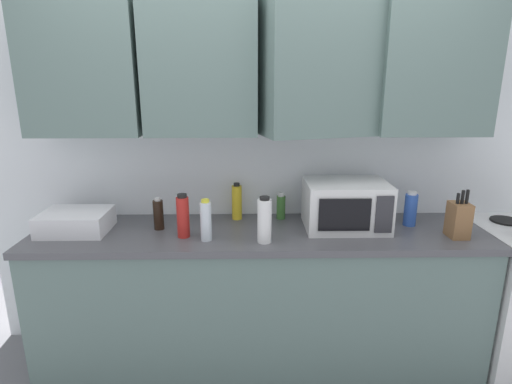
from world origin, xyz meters
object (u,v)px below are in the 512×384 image
(bottle_yellow_mustard, at_px, (237,202))
(bottle_red_sauce, at_px, (183,216))
(bottle_green_oil, at_px, (281,206))
(bottle_blue_cleaner, at_px, (411,209))
(bottle_white_jar, at_px, (264,220))
(bottle_clear_tall, at_px, (206,221))
(knife_block, at_px, (459,219))
(microwave, at_px, (346,205))
(dish_rack, at_px, (76,222))
(bottle_soy_dark, at_px, (158,214))

(bottle_yellow_mustard, relative_size, bottle_red_sauce, 0.94)
(bottle_green_oil, bearing_deg, bottle_blue_cleaner, -9.94)
(bottle_white_jar, distance_m, bottle_clear_tall, 0.32)
(knife_block, bearing_deg, microwave, 164.38)
(dish_rack, distance_m, bottle_yellow_mustard, 0.96)
(microwave, distance_m, bottle_white_jar, 0.54)
(bottle_red_sauce, bearing_deg, microwave, 8.22)
(dish_rack, relative_size, bottle_white_jar, 1.47)
(bottle_clear_tall, bearing_deg, knife_block, 0.92)
(bottle_blue_cleaner, bearing_deg, bottle_yellow_mustard, 172.70)
(knife_block, bearing_deg, bottle_clear_tall, -179.08)
(knife_block, relative_size, bottle_soy_dark, 1.44)
(knife_block, xyz_separation_m, bottle_red_sauce, (-1.55, 0.03, 0.02))
(bottle_red_sauce, bearing_deg, bottle_green_oil, 27.72)
(dish_rack, xyz_separation_m, bottle_clear_tall, (0.78, -0.15, 0.05))
(dish_rack, xyz_separation_m, bottle_red_sauce, (0.64, -0.10, 0.06))
(knife_block, bearing_deg, bottle_soy_dark, 174.76)
(bottle_white_jar, xyz_separation_m, bottle_clear_tall, (-0.32, 0.03, -0.01))
(bottle_clear_tall, xyz_separation_m, bottle_red_sauce, (-0.13, 0.05, 0.01))
(bottle_white_jar, height_order, bottle_green_oil, bottle_white_jar)
(bottle_green_oil, bearing_deg, dish_rack, -170.45)
(bottle_red_sauce, xyz_separation_m, bottle_green_oil, (0.57, 0.30, -0.04))
(dish_rack, relative_size, bottle_soy_dark, 1.97)
(bottle_soy_dark, height_order, bottle_white_jar, bottle_white_jar)
(bottle_soy_dark, relative_size, bottle_white_jar, 0.75)
(microwave, height_order, dish_rack, microwave)
(knife_block, bearing_deg, dish_rack, 176.66)
(microwave, xyz_separation_m, knife_block, (0.60, -0.17, -0.04))
(bottle_white_jar, bearing_deg, bottle_red_sauce, 169.06)
(knife_block, relative_size, bottle_clear_tall, 1.18)
(microwave, height_order, bottle_blue_cleaner, microwave)
(bottle_green_oil, bearing_deg, bottle_yellow_mustard, -179.89)
(bottle_yellow_mustard, xyz_separation_m, bottle_clear_tall, (-0.16, -0.35, 0.00))
(bottle_soy_dark, bearing_deg, bottle_clear_tall, -31.06)
(bottle_blue_cleaner, bearing_deg, bottle_white_jar, -164.21)
(microwave, distance_m, bottle_blue_cleaner, 0.41)
(knife_block, relative_size, bottle_red_sauce, 1.11)
(bottle_green_oil, bearing_deg, knife_block, -18.88)
(bottle_green_oil, bearing_deg, bottle_red_sauce, -152.28)
(bottle_clear_tall, distance_m, bottle_green_oil, 0.57)
(bottle_yellow_mustard, xyz_separation_m, bottle_red_sauce, (-0.29, -0.30, 0.01))
(bottle_blue_cleaner, bearing_deg, bottle_soy_dark, -178.50)
(knife_block, relative_size, bottle_yellow_mustard, 1.18)
(microwave, height_order, bottle_clear_tall, microwave)
(dish_rack, height_order, bottle_soy_dark, bottle_soy_dark)
(bottle_soy_dark, relative_size, bottle_clear_tall, 0.82)
(microwave, distance_m, knife_block, 0.62)
(knife_block, bearing_deg, bottle_green_oil, 161.12)
(bottle_yellow_mustard, xyz_separation_m, bottle_green_oil, (0.28, 0.00, -0.03))
(bottle_white_jar, bearing_deg, knife_block, 2.97)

